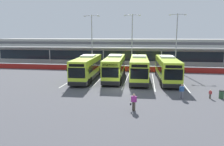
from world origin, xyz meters
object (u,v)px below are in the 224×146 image
(coach_bus_leftmost, at_px, (87,68))
(pedestrian_child, at_px, (210,94))
(pedestrian_in_dark_coat, at_px, (182,91))
(lamp_post_west, at_px, (92,38))
(lamp_post_centre, at_px, (132,38))
(coach_bus_right_centre, at_px, (167,69))
(pedestrian_with_handbag, at_px, (134,102))
(lamp_post_east, at_px, (176,39))
(coach_bus_left_centre, at_px, (115,68))
(coach_bus_centre, at_px, (139,69))
(litter_bin, at_px, (221,94))

(coach_bus_leftmost, relative_size, pedestrian_child, 12.18)
(pedestrian_in_dark_coat, bearing_deg, lamp_post_west, 126.78)
(lamp_post_west, height_order, lamp_post_centre, same)
(coach_bus_right_centre, bearing_deg, pedestrian_with_handbag, -106.82)
(lamp_post_east, bearing_deg, coach_bus_leftmost, -143.49)
(lamp_post_centre, distance_m, lamp_post_east, 8.60)
(lamp_post_centre, bearing_deg, pedestrian_in_dark_coat, -71.16)
(coach_bus_leftmost, height_order, pedestrian_child, coach_bus_leftmost)
(pedestrian_with_handbag, bearing_deg, coach_bus_left_centre, 104.74)
(coach_bus_left_centre, relative_size, pedestrian_child, 12.18)
(lamp_post_west, xyz_separation_m, lamp_post_east, (16.91, -0.23, 0.00))
(coach_bus_centre, bearing_deg, lamp_post_west, 133.49)
(pedestrian_with_handbag, bearing_deg, coach_bus_centre, 89.86)
(pedestrian_child, xyz_separation_m, litter_bin, (1.24, 0.21, -0.07))
(coach_bus_centre, height_order, lamp_post_west, lamp_post_west)
(lamp_post_west, bearing_deg, coach_bus_right_centre, -36.49)
(coach_bus_centre, relative_size, coach_bus_right_centre, 1.00)
(pedestrian_with_handbag, relative_size, lamp_post_east, 0.15)
(coach_bus_right_centre, xyz_separation_m, litter_bin, (5.12, -8.81, -1.32))
(lamp_post_west, bearing_deg, litter_bin, -44.93)
(coach_bus_left_centre, xyz_separation_m, coach_bus_right_centre, (8.14, -0.37, 0.00))
(pedestrian_child, bearing_deg, litter_bin, 9.68)
(pedestrian_in_dark_coat, bearing_deg, coach_bus_leftmost, 145.88)
(coach_bus_right_centre, relative_size, lamp_post_east, 1.11)
(coach_bus_left_centre, height_order, pedestrian_child, coach_bus_left_centre)
(coach_bus_left_centre, distance_m, coach_bus_centre, 3.89)
(lamp_post_west, xyz_separation_m, litter_bin, (19.48, -19.43, -5.82))
(coach_bus_centre, distance_m, coach_bus_right_centre, 4.26)
(coach_bus_leftmost, xyz_separation_m, lamp_post_centre, (6.35, 10.99, 4.50))
(coach_bus_leftmost, relative_size, lamp_post_east, 1.11)
(coach_bus_centre, bearing_deg, lamp_post_centre, 99.81)
(litter_bin, bearing_deg, coach_bus_right_centre, 120.17)
(lamp_post_centre, distance_m, litter_bin, 22.91)
(coach_bus_centre, bearing_deg, coach_bus_leftmost, -175.42)
(coach_bus_centre, bearing_deg, lamp_post_east, 56.80)
(pedestrian_child, bearing_deg, coach_bus_centre, 132.14)
(lamp_post_east, bearing_deg, lamp_post_west, 179.23)
(lamp_post_west, bearing_deg, pedestrian_with_handbag, -67.95)
(coach_bus_left_centre, height_order, pedestrian_with_handbag, coach_bus_left_centre)
(coach_bus_left_centre, xyz_separation_m, pedestrian_child, (12.02, -9.39, -1.24))
(coach_bus_leftmost, bearing_deg, litter_bin, -24.93)
(coach_bus_centre, height_order, lamp_post_east, lamp_post_east)
(coach_bus_left_centre, relative_size, coach_bus_right_centre, 1.00)
(coach_bus_leftmost, relative_size, lamp_post_centre, 1.11)
(coach_bus_centre, xyz_separation_m, coach_bus_right_centre, (4.26, 0.02, 0.00))
(pedestrian_child, bearing_deg, pedestrian_in_dark_coat, -170.27)
(coach_bus_left_centre, xyz_separation_m, lamp_post_east, (10.69, 10.03, 4.50))
(pedestrian_in_dark_coat, relative_size, lamp_post_east, 0.15)
(coach_bus_leftmost, height_order, lamp_post_west, lamp_post_west)
(coach_bus_left_centre, bearing_deg, coach_bus_leftmost, -166.32)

